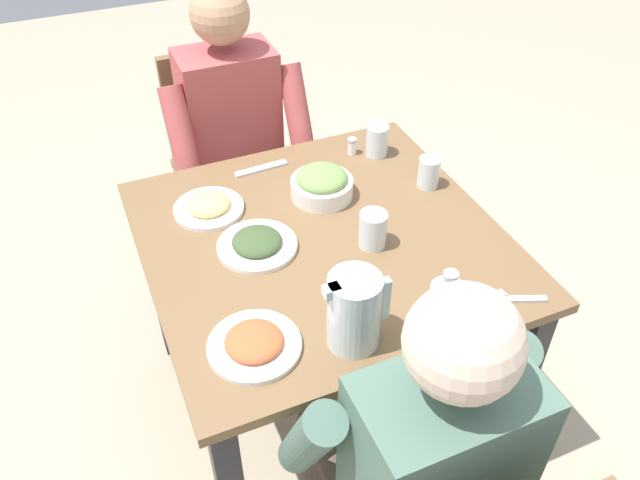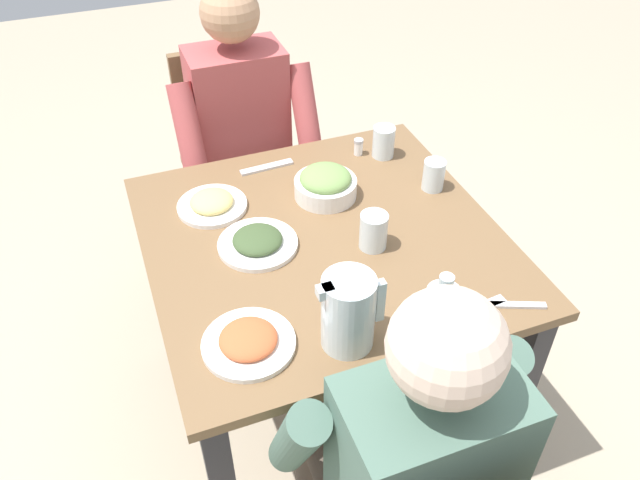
% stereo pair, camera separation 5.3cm
% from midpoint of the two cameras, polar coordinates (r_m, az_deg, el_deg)
% --- Properties ---
extents(ground_plane, '(8.00, 8.00, 0.00)m').
position_cam_midpoint_polar(ground_plane, '(2.25, -0.47, -13.89)').
color(ground_plane, tan).
extents(dining_table, '(0.95, 0.95, 0.72)m').
position_cam_midpoint_polar(dining_table, '(1.80, -0.57, -2.51)').
color(dining_table, brown).
rests_on(dining_table, ground_plane).
extents(chair_far, '(0.40, 0.40, 0.89)m').
position_cam_midpoint_polar(chair_far, '(2.48, -8.96, 7.53)').
color(chair_far, brown).
rests_on(chair_far, ground_plane).
extents(diner_near, '(0.48, 0.53, 1.18)m').
position_cam_midpoint_polar(diner_near, '(1.39, 6.77, -18.26)').
color(diner_near, '#4C6B5B').
rests_on(diner_near, ground_plane).
extents(diner_far, '(0.48, 0.53, 1.18)m').
position_cam_midpoint_polar(diner_far, '(2.23, -7.86, 8.11)').
color(diner_far, '#B24C4C').
rests_on(diner_far, ground_plane).
extents(water_pitcher, '(0.16, 0.12, 0.19)m').
position_cam_midpoint_polar(water_pitcher, '(1.39, 2.00, -6.39)').
color(water_pitcher, silver).
rests_on(water_pitcher, dining_table).
extents(salad_bowl, '(0.18, 0.18, 0.09)m').
position_cam_midpoint_polar(salad_bowl, '(1.85, -0.65, 5.06)').
color(salad_bowl, white).
rests_on(salad_bowl, dining_table).
extents(plate_rice_curry, '(0.21, 0.21, 0.04)m').
position_cam_midpoint_polar(plate_rice_curry, '(1.45, -6.99, -9.23)').
color(plate_rice_curry, white).
rests_on(plate_rice_curry, dining_table).
extents(plate_dolmas, '(0.21, 0.21, 0.04)m').
position_cam_midpoint_polar(plate_dolmas, '(1.69, -6.57, -0.32)').
color(plate_dolmas, white).
rests_on(plate_dolmas, dining_table).
extents(plate_fries, '(0.20, 0.20, 0.05)m').
position_cam_midpoint_polar(plate_fries, '(1.84, -10.80, 2.99)').
color(plate_fries, white).
rests_on(plate_fries, dining_table).
extents(water_glass_near_right, '(0.07, 0.07, 0.10)m').
position_cam_midpoint_polar(water_glass_near_right, '(1.67, 3.87, 0.93)').
color(water_glass_near_right, silver).
rests_on(water_glass_near_right, dining_table).
extents(water_glass_far_left, '(0.06, 0.06, 0.09)m').
position_cam_midpoint_polar(water_glass_far_left, '(1.91, 8.97, 6.02)').
color(water_glass_far_left, silver).
rests_on(water_glass_far_left, dining_table).
extents(water_glass_center, '(0.07, 0.07, 0.10)m').
position_cam_midpoint_polar(water_glass_center, '(2.04, 4.41, 8.90)').
color(water_glass_center, silver).
rests_on(water_glass_center, dining_table).
extents(oil_carafe, '(0.08, 0.08, 0.16)m').
position_cam_midpoint_polar(oil_carafe, '(1.48, 10.18, -6.00)').
color(oil_carafe, silver).
rests_on(oil_carafe, dining_table).
extents(salt_shaker, '(0.03, 0.03, 0.05)m').
position_cam_midpoint_polar(salt_shaker, '(2.05, 2.16, 8.44)').
color(salt_shaker, white).
rests_on(salt_shaker, dining_table).
extents(fork_near, '(0.17, 0.04, 0.01)m').
position_cam_midpoint_polar(fork_near, '(2.00, -6.07, 6.40)').
color(fork_near, silver).
rests_on(fork_near, dining_table).
extents(knife_near, '(0.18, 0.09, 0.01)m').
position_cam_midpoint_polar(knife_near, '(1.61, 15.71, -5.15)').
color(knife_near, silver).
rests_on(knife_near, dining_table).
extents(fork_far, '(0.17, 0.04, 0.01)m').
position_cam_midpoint_polar(fork_far, '(1.57, 13.04, -5.75)').
color(fork_far, silver).
rests_on(fork_far, dining_table).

